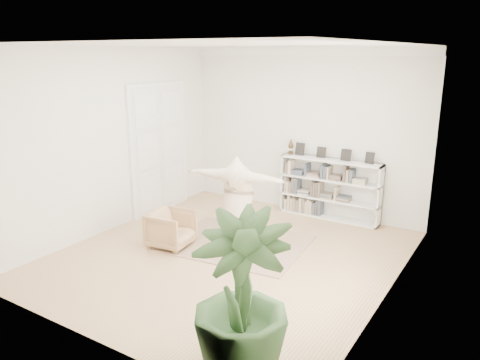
# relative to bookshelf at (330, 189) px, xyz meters

# --- Properties ---
(floor) EXTENTS (6.00, 6.00, 0.00)m
(floor) POSITION_rel_bookshelf_xyz_m (-0.74, -2.82, -0.64)
(floor) COLOR #9D7951
(floor) RESTS_ON ground
(room_shell) EXTENTS (6.00, 6.00, 6.00)m
(room_shell) POSITION_rel_bookshelf_xyz_m (-0.74, 0.12, 2.87)
(room_shell) COLOR silver
(room_shell) RESTS_ON floor
(doors) EXTENTS (0.09, 1.78, 2.92)m
(doors) POSITION_rel_bookshelf_xyz_m (-3.45, -1.52, 0.76)
(doors) COLOR white
(doors) RESTS_ON floor
(bookshelf) EXTENTS (2.20, 0.35, 1.64)m
(bookshelf) POSITION_rel_bookshelf_xyz_m (0.00, 0.00, 0.00)
(bookshelf) COLOR silver
(bookshelf) RESTS_ON floor
(armchair) EXTENTS (0.83, 0.81, 0.68)m
(armchair) POSITION_rel_bookshelf_xyz_m (-1.88, -3.02, -0.30)
(armchair) COLOR tan
(armchair) RESTS_ON floor
(rug) EXTENTS (2.70, 2.26, 0.02)m
(rug) POSITION_rel_bookshelf_xyz_m (-0.91, -2.27, -0.63)
(rug) COLOR tan
(rug) RESTS_ON floor
(rocker_board) EXTENTS (0.52, 0.34, 0.10)m
(rocker_board) POSITION_rel_bookshelf_xyz_m (-0.91, -2.27, -0.57)
(rocker_board) COLOR olive
(rocker_board) RESTS_ON rug
(person) EXTENTS (2.01, 0.74, 1.60)m
(person) POSITION_rel_bookshelf_xyz_m (-0.91, -2.27, 0.29)
(person) COLOR #CAB497
(person) RESTS_ON rocker_board
(houseplant) EXTENTS (1.33, 1.33, 1.90)m
(houseplant) POSITION_rel_bookshelf_xyz_m (1.11, -5.37, 0.31)
(houseplant) COLOR #315329
(houseplant) RESTS_ON floor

